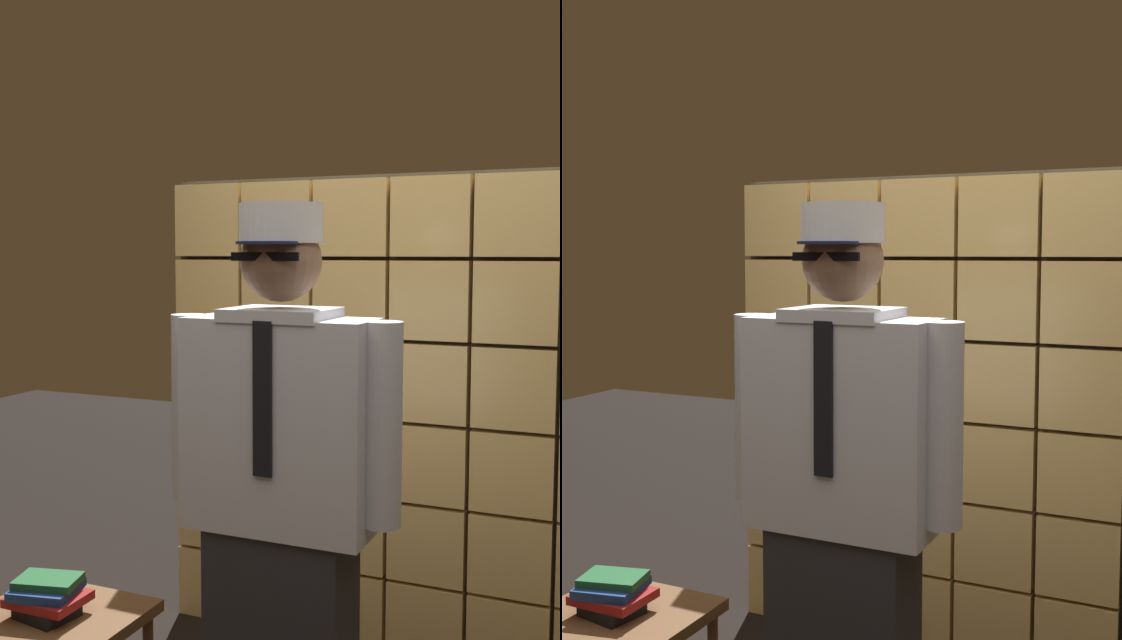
{
  "view_description": "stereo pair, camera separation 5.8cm",
  "coord_description": "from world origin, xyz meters",
  "views": [
    {
      "loc": [
        0.79,
        -1.84,
        1.69
      ],
      "look_at": [
        -0.17,
        0.31,
        1.49
      ],
      "focal_mm": 46.07,
      "sensor_mm": 36.0,
      "label": 1
    },
    {
      "loc": [
        0.84,
        -1.82,
        1.69
      ],
      "look_at": [
        -0.17,
        0.31,
        1.49
      ],
      "focal_mm": 46.07,
      "sensor_mm": 36.0,
      "label": 2
    }
  ],
  "objects": [
    {
      "name": "side_table",
      "position": [
        -0.92,
        0.18,
        0.45
      ],
      "size": [
        0.52,
        0.52,
        0.52
      ],
      "color": "brown",
      "rests_on": "ground"
    },
    {
      "name": "glass_block_wall",
      "position": [
        -0.0,
        1.4,
        0.99
      ],
      "size": [
        2.36,
        0.1,
        2.03
      ],
      "color": "#F2C672",
      "rests_on": "ground"
    },
    {
      "name": "standing_person",
      "position": [
        -0.17,
        0.3,
        0.95
      ],
      "size": [
        0.72,
        0.3,
        1.82
      ],
      "rotation": [
        0.0,
        0.0,
        -0.0
      ],
      "color": "#28282D",
      "rests_on": "ground"
    },
    {
      "name": "book_stack",
      "position": [
        -0.94,
        0.18,
        0.58
      ],
      "size": [
        0.24,
        0.22,
        0.12
      ],
      "color": "black",
      "rests_on": "side_table"
    }
  ]
}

